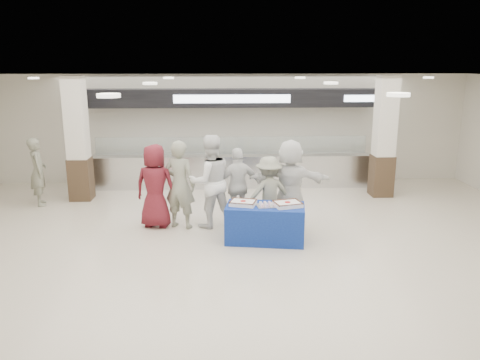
{
  "coord_description": "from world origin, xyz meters",
  "views": [
    {
      "loc": [
        -0.39,
        -7.88,
        3.49
      ],
      "look_at": [
        0.05,
        1.6,
        1.12
      ],
      "focal_mm": 35.0,
      "sensor_mm": 36.0,
      "label": 1
    }
  ],
  "objects_px": {
    "sheet_cake_right": "(288,204)",
    "cupcake_tray": "(268,204)",
    "chef_short": "(238,186)",
    "civilian_white": "(290,183)",
    "sheet_cake_left": "(243,202)",
    "chef_tall": "(210,181)",
    "soldier_b": "(269,193)",
    "soldier_bg": "(38,172)",
    "civilian_maroon": "(155,186)",
    "display_table": "(265,223)",
    "soldier_a": "(180,185)"
  },
  "relations": [
    {
      "from": "sheet_cake_right",
      "to": "soldier_a",
      "type": "bearing_deg",
      "value": 155.78
    },
    {
      "from": "cupcake_tray",
      "to": "chef_short",
      "type": "xyz_separation_m",
      "value": [
        -0.54,
        1.2,
        0.07
      ]
    },
    {
      "from": "civilian_white",
      "to": "soldier_b",
      "type": "bearing_deg",
      "value": 29.35
    },
    {
      "from": "soldier_a",
      "to": "civilian_white",
      "type": "relative_size",
      "value": 1.0
    },
    {
      "from": "sheet_cake_left",
      "to": "cupcake_tray",
      "type": "relative_size",
      "value": 1.2
    },
    {
      "from": "soldier_a",
      "to": "chef_short",
      "type": "xyz_separation_m",
      "value": [
        1.27,
        0.24,
        -0.11
      ]
    },
    {
      "from": "civilian_maroon",
      "to": "civilian_white",
      "type": "xyz_separation_m",
      "value": [
        2.92,
        -0.06,
        0.05
      ]
    },
    {
      "from": "soldier_a",
      "to": "civilian_maroon",
      "type": "bearing_deg",
      "value": 12.75
    },
    {
      "from": "civilian_white",
      "to": "chef_short",
      "type": "bearing_deg",
      "value": -5.11
    },
    {
      "from": "sheet_cake_left",
      "to": "sheet_cake_right",
      "type": "xyz_separation_m",
      "value": [
        0.87,
        -0.13,
        0.0
      ]
    },
    {
      "from": "sheet_cake_left",
      "to": "soldier_b",
      "type": "relative_size",
      "value": 0.37
    },
    {
      "from": "soldier_a",
      "to": "soldier_b",
      "type": "relative_size",
      "value": 1.21
    },
    {
      "from": "chef_short",
      "to": "civilian_maroon",
      "type": "bearing_deg",
      "value": -10.63
    },
    {
      "from": "civilian_maroon",
      "to": "sheet_cake_right",
      "type": "bearing_deg",
      "value": 171.27
    },
    {
      "from": "soldier_b",
      "to": "sheet_cake_right",
      "type": "bearing_deg",
      "value": 94.09
    },
    {
      "from": "sheet_cake_right",
      "to": "chef_tall",
      "type": "distance_m",
      "value": 1.87
    },
    {
      "from": "sheet_cake_right",
      "to": "cupcake_tray",
      "type": "relative_size",
      "value": 1.23
    },
    {
      "from": "sheet_cake_right",
      "to": "civilian_maroon",
      "type": "bearing_deg",
      "value": 158.6
    },
    {
      "from": "soldier_a",
      "to": "soldier_bg",
      "type": "bearing_deg",
      "value": -5.25
    },
    {
      "from": "sheet_cake_left",
      "to": "cupcake_tray",
      "type": "distance_m",
      "value": 0.5
    },
    {
      "from": "sheet_cake_left",
      "to": "soldier_bg",
      "type": "relative_size",
      "value": 0.34
    },
    {
      "from": "soldier_a",
      "to": "civilian_white",
      "type": "xyz_separation_m",
      "value": [
        2.38,
        0.03,
        0.0
      ]
    },
    {
      "from": "soldier_b",
      "to": "soldier_bg",
      "type": "height_order",
      "value": "soldier_bg"
    },
    {
      "from": "chef_tall",
      "to": "soldier_b",
      "type": "distance_m",
      "value": 1.29
    },
    {
      "from": "sheet_cake_left",
      "to": "civilian_maroon",
      "type": "relative_size",
      "value": 0.32
    },
    {
      "from": "chef_short",
      "to": "civilian_white",
      "type": "distance_m",
      "value": 1.14
    },
    {
      "from": "sheet_cake_left",
      "to": "chef_tall",
      "type": "height_order",
      "value": "chef_tall"
    },
    {
      "from": "soldier_bg",
      "to": "display_table",
      "type": "bearing_deg",
      "value": -139.78
    },
    {
      "from": "cupcake_tray",
      "to": "chef_tall",
      "type": "distance_m",
      "value": 1.56
    },
    {
      "from": "sheet_cake_right",
      "to": "civilian_white",
      "type": "xyz_separation_m",
      "value": [
        0.2,
        1.01,
        0.16
      ]
    },
    {
      "from": "civilian_maroon",
      "to": "display_table",
      "type": "bearing_deg",
      "value": 169.33
    },
    {
      "from": "chef_short",
      "to": "soldier_bg",
      "type": "bearing_deg",
      "value": -33.69
    },
    {
      "from": "civilian_white",
      "to": "soldier_a",
      "type": "bearing_deg",
      "value": 6.16
    },
    {
      "from": "display_table",
      "to": "civilian_white",
      "type": "relative_size",
      "value": 0.8
    },
    {
      "from": "display_table",
      "to": "soldier_bg",
      "type": "bearing_deg",
      "value": 162.08
    },
    {
      "from": "chef_short",
      "to": "soldier_bg",
      "type": "distance_m",
      "value": 5.21
    },
    {
      "from": "soldier_a",
      "to": "sheet_cake_left",
      "type": "bearing_deg",
      "value": 168.63
    },
    {
      "from": "soldier_a",
      "to": "soldier_b",
      "type": "distance_m",
      "value": 1.91
    },
    {
      "from": "cupcake_tray",
      "to": "soldier_b",
      "type": "distance_m",
      "value": 0.78
    },
    {
      "from": "sheet_cake_left",
      "to": "civilian_maroon",
      "type": "height_order",
      "value": "civilian_maroon"
    },
    {
      "from": "display_table",
      "to": "sheet_cake_right",
      "type": "height_order",
      "value": "sheet_cake_right"
    },
    {
      "from": "display_table",
      "to": "civilian_maroon",
      "type": "height_order",
      "value": "civilian_maroon"
    },
    {
      "from": "soldier_bg",
      "to": "soldier_a",
      "type": "bearing_deg",
      "value": -139.64
    },
    {
      "from": "display_table",
      "to": "cupcake_tray",
      "type": "xyz_separation_m",
      "value": [
        0.05,
        -0.06,
        0.41
      ]
    },
    {
      "from": "display_table",
      "to": "soldier_a",
      "type": "distance_m",
      "value": 2.06
    },
    {
      "from": "sheet_cake_right",
      "to": "cupcake_tray",
      "type": "distance_m",
      "value": 0.38
    },
    {
      "from": "sheet_cake_right",
      "to": "chef_short",
      "type": "distance_m",
      "value": 1.53
    },
    {
      "from": "chef_tall",
      "to": "soldier_b",
      "type": "xyz_separation_m",
      "value": [
        1.25,
        -0.24,
        -0.22
      ]
    },
    {
      "from": "sheet_cake_left",
      "to": "sheet_cake_right",
      "type": "distance_m",
      "value": 0.88
    },
    {
      "from": "civilian_maroon",
      "to": "soldier_bg",
      "type": "distance_m",
      "value": 3.62
    }
  ]
}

